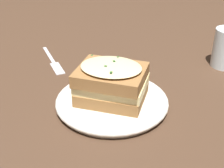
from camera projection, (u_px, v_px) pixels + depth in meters
name	position (u px, v px, depth m)	size (l,w,h in m)	color
ground_plane	(106.00, 109.00, 0.63)	(2.40, 2.40, 0.00)	#473021
dinner_plate	(112.00, 101.00, 0.63)	(0.23, 0.23, 0.02)	silver
sandwich	(112.00, 82.00, 0.61)	(0.12, 0.14, 0.08)	olive
fork	(54.00, 63.00, 0.81)	(0.14, 0.14, 0.00)	silver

